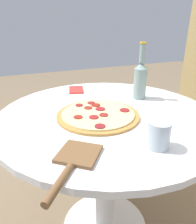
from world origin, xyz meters
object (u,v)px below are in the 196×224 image
Objects in this scene: drinking_glass at (159,135)px; pizza_paddle at (74,161)px; pizza at (98,115)px; beer_bottle at (140,78)px.

pizza_paddle is at bearing -93.93° from drinking_glass.
pizza is at bearing -175.61° from pizza_paddle.
pizza_paddle is (0.28, -0.19, -0.00)m from pizza.
drinking_glass is (0.02, 0.28, 0.04)m from pizza_paddle.
beer_bottle is at bearing 114.94° from pizza.
drinking_glass reaches higher than pizza_paddle.
pizza_paddle is at bearing -49.09° from beer_bottle.
drinking_glass is (0.30, 0.09, 0.04)m from pizza.
beer_bottle reaches higher than pizza_paddle.
drinking_glass is at bearing 124.54° from pizza_paddle.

